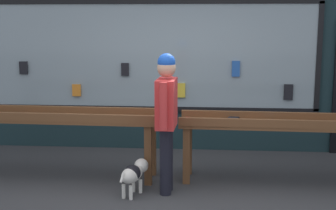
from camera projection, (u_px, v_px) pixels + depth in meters
ground_plane at (164, 202)px, 5.42m from camera, size 40.00×40.00×0.00m
shopfront_facade at (176, 47)px, 7.47m from camera, size 8.77×0.29×3.36m
display_table_left at (51, 123)px, 6.22m from camera, size 2.88×0.65×0.91m
display_table_right at (292, 129)px, 5.98m from camera, size 2.88×0.65×0.88m
person_browsing at (166, 112)px, 5.57m from camera, size 0.24×0.67×1.70m
small_dog at (134, 173)px, 5.61m from camera, size 0.33×0.57×0.39m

